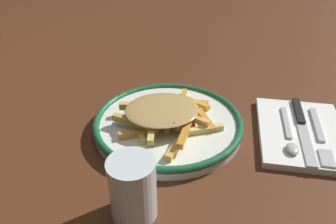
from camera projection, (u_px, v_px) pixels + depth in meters
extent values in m
plane|color=#4E2815|center=(168.00, 129.00, 0.63)|extent=(2.60, 2.60, 0.00)
cylinder|color=white|center=(168.00, 125.00, 0.63)|extent=(0.28, 0.28, 0.02)
torus|color=#1B5C37|center=(168.00, 121.00, 0.62)|extent=(0.29, 0.29, 0.01)
cube|color=orange|center=(206.00, 120.00, 0.61)|extent=(0.05, 0.07, 0.01)
cube|color=#EBB357|center=(164.00, 116.00, 0.60)|extent=(0.08, 0.06, 0.01)
cube|color=gold|center=(182.00, 101.00, 0.67)|extent=(0.02, 0.09, 0.01)
cube|color=#E8C65A|center=(140.00, 127.00, 0.60)|extent=(0.05, 0.09, 0.01)
cube|color=gold|center=(160.00, 103.00, 0.65)|extent=(0.06, 0.03, 0.01)
cube|color=#DEAD58|center=(138.00, 106.00, 0.63)|extent=(0.07, 0.03, 0.01)
cube|color=gold|center=(177.00, 145.00, 0.55)|extent=(0.03, 0.08, 0.01)
cube|color=#D9AF57|center=(178.00, 115.00, 0.63)|extent=(0.06, 0.07, 0.01)
cube|color=gold|center=(195.00, 103.00, 0.67)|extent=(0.06, 0.04, 0.01)
cube|color=#DFC768|center=(203.00, 130.00, 0.59)|extent=(0.07, 0.04, 0.01)
cube|color=#E6A957|center=(172.00, 112.00, 0.62)|extent=(0.07, 0.07, 0.01)
cube|color=#E6AD52|center=(187.00, 117.00, 0.60)|extent=(0.09, 0.04, 0.01)
cube|color=gold|center=(133.00, 122.00, 0.59)|extent=(0.08, 0.03, 0.01)
cube|color=#DA8E49|center=(185.00, 102.00, 0.67)|extent=(0.10, 0.02, 0.01)
cube|color=#E3BD66|center=(168.00, 121.00, 0.61)|extent=(0.07, 0.05, 0.01)
cube|color=gold|center=(167.00, 119.00, 0.62)|extent=(0.03, 0.08, 0.01)
cube|color=#C68244|center=(187.00, 119.00, 0.62)|extent=(0.04, 0.06, 0.01)
cube|color=gold|center=(186.00, 124.00, 0.60)|extent=(0.02, 0.09, 0.01)
cube|color=#D68C40|center=(138.00, 133.00, 0.58)|extent=(0.07, 0.04, 0.01)
cube|color=#D88F49|center=(170.00, 120.00, 0.62)|extent=(0.07, 0.05, 0.01)
cube|color=orange|center=(185.00, 131.00, 0.56)|extent=(0.01, 0.09, 0.01)
cube|color=#ECC25E|center=(153.00, 126.00, 0.58)|extent=(0.03, 0.09, 0.01)
cube|color=gold|center=(170.00, 113.00, 0.62)|extent=(0.01, 0.07, 0.01)
cube|color=gold|center=(154.00, 107.00, 0.63)|extent=(0.05, 0.06, 0.01)
ellipsoid|color=tan|center=(162.00, 109.00, 0.60)|extent=(0.18, 0.17, 0.01)
cube|color=#3D6A32|center=(180.00, 99.00, 0.63)|extent=(0.00, 0.00, 0.00)
cube|color=#206827|center=(175.00, 109.00, 0.60)|extent=(0.00, 0.00, 0.00)
cube|color=#285F24|center=(167.00, 106.00, 0.61)|extent=(0.00, 0.00, 0.00)
cube|color=#227221|center=(148.00, 114.00, 0.58)|extent=(0.00, 0.00, 0.00)
cube|color=#2A5D23|center=(148.00, 118.00, 0.57)|extent=(0.00, 0.00, 0.00)
cube|color=#335F2E|center=(175.00, 105.00, 0.61)|extent=(0.00, 0.00, 0.00)
cube|color=#2F6D30|center=(174.00, 123.00, 0.56)|extent=(0.00, 0.00, 0.00)
cube|color=white|center=(302.00, 133.00, 0.61)|extent=(0.17, 0.22, 0.01)
cube|color=silver|center=(317.00, 124.00, 0.62)|extent=(0.01, 0.11, 0.00)
cube|color=silver|center=(327.00, 158.00, 0.54)|extent=(0.02, 0.04, 0.00)
cube|color=black|center=(298.00, 111.00, 0.66)|extent=(0.02, 0.09, 0.01)
cube|color=silver|center=(307.00, 144.00, 0.57)|extent=(0.02, 0.12, 0.00)
cube|color=silver|center=(286.00, 122.00, 0.63)|extent=(0.02, 0.10, 0.00)
ellipsoid|color=silver|center=(292.00, 149.00, 0.55)|extent=(0.02, 0.03, 0.01)
cylinder|color=silver|center=(132.00, 189.00, 0.44)|extent=(0.07, 0.07, 0.09)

